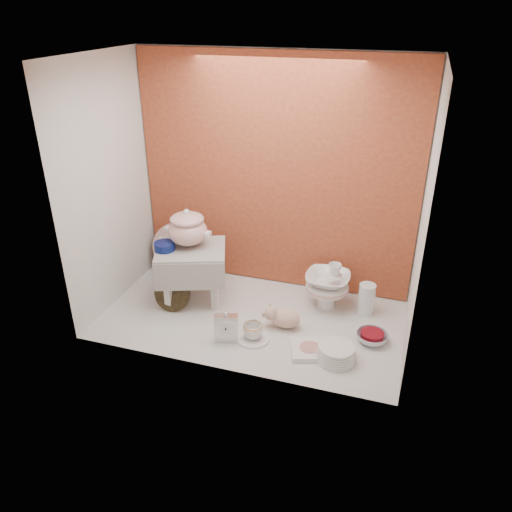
{
  "coord_description": "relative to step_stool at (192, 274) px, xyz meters",
  "views": [
    {
      "loc": [
        0.81,
        -2.45,
        1.74
      ],
      "look_at": [
        0.02,
        0.02,
        0.42
      ],
      "focal_mm": 35.45,
      "sensor_mm": 36.0,
      "label": 1
    }
  ],
  "objects": [
    {
      "name": "floral_platter",
      "position": [
        -0.26,
        0.34,
        -0.01
      ],
      "size": [
        0.38,
        0.22,
        0.36
      ],
      "primitive_type": null,
      "rotation": [
        0.0,
        0.0,
        0.33
      ],
      "color": "silver",
      "rests_on": "ground"
    },
    {
      "name": "plush_pig",
      "position": [
        0.65,
        -0.13,
        -0.12
      ],
      "size": [
        0.24,
        0.18,
        0.13
      ],
      "primitive_type": "ellipsoid",
      "rotation": [
        0.0,
        0.0,
        -0.12
      ],
      "color": "#CEA591",
      "rests_on": "ground"
    },
    {
      "name": "blue_white_vase",
      "position": [
        -0.21,
        0.27,
        -0.05
      ],
      "size": [
        0.29,
        0.29,
        0.26
      ],
      "primitive_type": "imported",
      "rotation": [
        0.0,
        0.0,
        0.15
      ],
      "color": "silver",
      "rests_on": "ground"
    },
    {
      "name": "soup_tureen",
      "position": [
        -0.03,
        0.03,
        0.31
      ],
      "size": [
        0.34,
        0.34,
        0.24
      ],
      "primitive_type": null,
      "rotation": [
        0.0,
        0.0,
        -0.23
      ],
      "color": "white",
      "rests_on": "step_stool"
    },
    {
      "name": "clear_glass_vase",
      "position": [
        1.08,
        0.17,
        -0.08
      ],
      "size": [
        0.1,
        0.1,
        0.2
      ],
      "primitive_type": "cylinder",
      "rotation": [
        0.0,
        0.0,
        -0.02
      ],
      "color": "silver",
      "rests_on": "ground"
    },
    {
      "name": "niche_shell",
      "position": [
        0.43,
        0.08,
        0.75
      ],
      "size": [
        1.86,
        1.03,
        1.53
      ],
      "color": "#AE532B",
      "rests_on": "ground"
    },
    {
      "name": "porcelain_tower",
      "position": [
        0.84,
        0.17,
        -0.03
      ],
      "size": [
        0.32,
        0.32,
        0.31
      ],
      "primitive_type": null,
      "rotation": [
        0.0,
        0.0,
        0.21
      ],
      "color": "white",
      "rests_on": "ground"
    },
    {
      "name": "step_stool",
      "position": [
        0.0,
        0.0,
        0.0
      ],
      "size": [
        0.52,
        0.49,
        0.37
      ],
      "primitive_type": null,
      "rotation": [
        0.0,
        0.0,
        0.35
      ],
      "color": "silver",
      "rests_on": "ground"
    },
    {
      "name": "teacup_saucer",
      "position": [
        0.5,
        -0.3,
        -0.18
      ],
      "size": [
        0.25,
        0.25,
        0.01
      ],
      "primitive_type": "cylinder",
      "rotation": [
        0.0,
        0.0,
        -0.41
      ],
      "color": "white",
      "rests_on": "ground"
    },
    {
      "name": "crystal_bowl",
      "position": [
        1.16,
        -0.12,
        -0.16
      ],
      "size": [
        0.21,
        0.21,
        0.06
      ],
      "primitive_type": "imported",
      "rotation": [
        0.0,
        0.0,
        0.16
      ],
      "color": "silver",
      "rests_on": "ground"
    },
    {
      "name": "lacquer_tray",
      "position": [
        -0.08,
        -0.14,
        -0.07
      ],
      "size": [
        0.24,
        0.12,
        0.22
      ],
      "primitive_type": null,
      "rotation": [
        0.0,
        0.0,
        0.09
      ],
      "color": "black",
      "rests_on": "ground"
    },
    {
      "name": "cobalt_bowl",
      "position": [
        -0.14,
        -0.07,
        0.21
      ],
      "size": [
        0.15,
        0.15,
        0.05
      ],
      "primitive_type": "cylinder",
      "rotation": [
        0.0,
        0.0,
        -0.19
      ],
      "color": "#0B1753",
      "rests_on": "step_stool"
    },
    {
      "name": "ground",
      "position": [
        0.43,
        -0.1,
        -0.18
      ],
      "size": [
        1.8,
        1.8,
        0.0
      ],
      "primitive_type": "plane",
      "color": "silver",
      "rests_on": "ground"
    },
    {
      "name": "mantel_clock",
      "position": [
        0.37,
        -0.36,
        -0.09
      ],
      "size": [
        0.14,
        0.08,
        0.19
      ],
      "primitive_type": "cube",
      "rotation": [
        0.0,
        0.0,
        0.28
      ],
      "color": "silver",
      "rests_on": "ground"
    },
    {
      "name": "lattice_dish",
      "position": [
        0.84,
        -0.31,
        -0.17
      ],
      "size": [
        0.26,
        0.26,
        0.03
      ],
      "primitive_type": "cube",
      "rotation": [
        0.0,
        0.0,
        0.31
      ],
      "color": "white",
      "rests_on": "ground"
    },
    {
      "name": "gold_rim_teacup",
      "position": [
        0.5,
        -0.3,
        -0.12
      ],
      "size": [
        0.15,
        0.15,
        0.09
      ],
      "primitive_type": "imported",
      "rotation": [
        0.0,
        0.0,
        -0.43
      ],
      "color": "white",
      "rests_on": "teacup_saucer"
    },
    {
      "name": "dinner_plate_stack",
      "position": [
        0.99,
        -0.34,
        -0.14
      ],
      "size": [
        0.28,
        0.28,
        0.09
      ],
      "primitive_type": "cylinder",
      "rotation": [
        0.0,
        0.0,
        -0.37
      ],
      "color": "white",
      "rests_on": "ground"
    }
  ]
}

